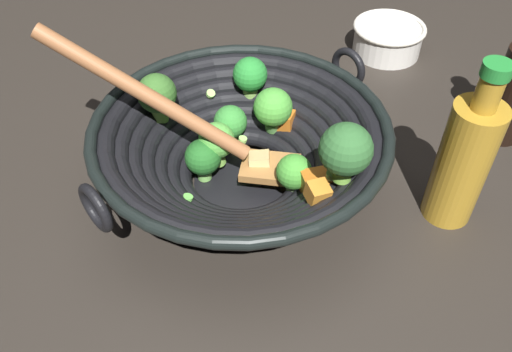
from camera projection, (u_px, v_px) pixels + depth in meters
name	position (u px, v px, depth m)	size (l,w,h in m)	color
ground_plane	(242.00, 186.00, 0.67)	(4.00, 4.00, 0.00)	#28231E
wok	(241.00, 146.00, 0.63)	(0.38, 0.35, 0.21)	black
cooking_oil_bottle	(464.00, 160.00, 0.58)	(0.06, 0.06, 0.21)	#AD7F23
prep_bowl	(388.00, 38.00, 0.88)	(0.12, 0.12, 0.05)	silver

